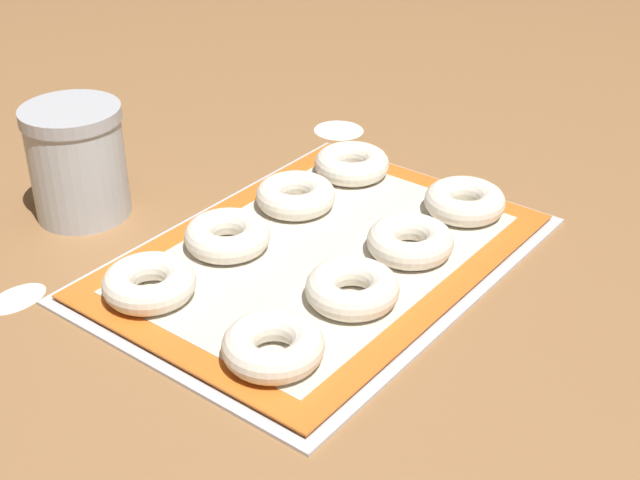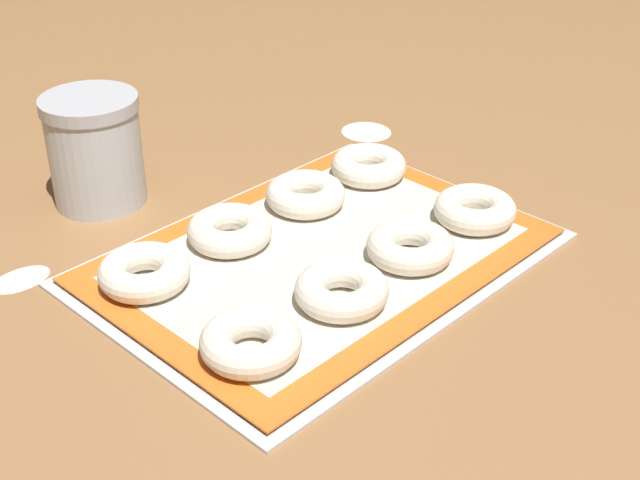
{
  "view_description": "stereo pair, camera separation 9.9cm",
  "coord_description": "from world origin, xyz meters",
  "px_view_note": "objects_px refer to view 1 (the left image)",
  "views": [
    {
      "loc": [
        -0.68,
        -0.52,
        0.55
      ],
      "look_at": [
        0.01,
        0.02,
        0.03
      ],
      "focal_mm": 50.0,
      "sensor_mm": 36.0,
      "label": 1
    },
    {
      "loc": [
        -0.61,
        -0.59,
        0.55
      ],
      "look_at": [
        0.01,
        0.02,
        0.03
      ],
      "focal_mm": 50.0,
      "sensor_mm": 36.0,
      "label": 2
    }
  ],
  "objects_px": {
    "bagel_back_mid_left": "(227,236)",
    "bagel_back_mid_right": "(296,195)",
    "bagel_front_far_right": "(465,201)",
    "flour_canister": "(77,162)",
    "bagel_front_far_left": "(273,346)",
    "bagel_back_far_left": "(149,283)",
    "baking_tray": "(320,257)",
    "bagel_front_mid_right": "(410,241)",
    "bagel_front_mid_left": "(352,288)",
    "bagel_back_far_right": "(352,164)"
  },
  "relations": [
    {
      "from": "bagel_back_mid_left",
      "to": "bagel_back_mid_right",
      "type": "bearing_deg",
      "value": -0.1
    },
    {
      "from": "bagel_front_far_right",
      "to": "flour_canister",
      "type": "xyz_separation_m",
      "value": [
        -0.28,
        0.39,
        0.04
      ]
    },
    {
      "from": "bagel_front_far_left",
      "to": "flour_canister",
      "type": "height_order",
      "value": "flour_canister"
    },
    {
      "from": "bagel_back_mid_right",
      "to": "flour_canister",
      "type": "distance_m",
      "value": 0.27
    },
    {
      "from": "bagel_front_far_left",
      "to": "bagel_back_far_left",
      "type": "height_order",
      "value": "same"
    },
    {
      "from": "bagel_back_far_left",
      "to": "flour_canister",
      "type": "distance_m",
      "value": 0.24
    },
    {
      "from": "baking_tray",
      "to": "bagel_back_far_left",
      "type": "xyz_separation_m",
      "value": [
        -0.18,
        0.09,
        0.02
      ]
    },
    {
      "from": "bagel_front_far_left",
      "to": "bagel_back_far_left",
      "type": "xyz_separation_m",
      "value": [
        0.0,
        0.17,
        0.0
      ]
    },
    {
      "from": "bagel_front_mid_right",
      "to": "flour_canister",
      "type": "height_order",
      "value": "flour_canister"
    },
    {
      "from": "baking_tray",
      "to": "bagel_front_mid_left",
      "type": "relative_size",
      "value": 5.14
    },
    {
      "from": "baking_tray",
      "to": "bagel_front_mid_right",
      "type": "bearing_deg",
      "value": -53.55
    },
    {
      "from": "bagel_front_mid_left",
      "to": "bagel_front_mid_right",
      "type": "distance_m",
      "value": 0.12
    },
    {
      "from": "bagel_front_mid_right",
      "to": "bagel_back_mid_right",
      "type": "xyz_separation_m",
      "value": [
        0.01,
        0.17,
        0.0
      ]
    },
    {
      "from": "bagel_front_mid_left",
      "to": "bagel_back_mid_right",
      "type": "distance_m",
      "value": 0.22
    },
    {
      "from": "bagel_back_mid_left",
      "to": "bagel_front_far_left",
      "type": "bearing_deg",
      "value": -125.51
    },
    {
      "from": "bagel_front_mid_right",
      "to": "bagel_back_mid_left",
      "type": "relative_size",
      "value": 1.0
    },
    {
      "from": "bagel_front_mid_left",
      "to": "bagel_front_far_right",
      "type": "distance_m",
      "value": 0.24
    },
    {
      "from": "baking_tray",
      "to": "bagel_front_far_right",
      "type": "relative_size",
      "value": 5.14
    },
    {
      "from": "bagel_front_mid_left",
      "to": "bagel_back_far_right",
      "type": "height_order",
      "value": "same"
    },
    {
      "from": "baking_tray",
      "to": "flour_canister",
      "type": "distance_m",
      "value": 0.33
    },
    {
      "from": "baking_tray",
      "to": "bagel_front_mid_right",
      "type": "height_order",
      "value": "bagel_front_mid_right"
    },
    {
      "from": "bagel_back_mid_left",
      "to": "bagel_back_mid_right",
      "type": "relative_size",
      "value": 1.0
    },
    {
      "from": "bagel_back_mid_right",
      "to": "flour_canister",
      "type": "height_order",
      "value": "flour_canister"
    },
    {
      "from": "bagel_front_mid_left",
      "to": "bagel_front_far_right",
      "type": "xyz_separation_m",
      "value": [
        0.24,
        0.0,
        0.0
      ]
    },
    {
      "from": "bagel_front_mid_left",
      "to": "flour_canister",
      "type": "relative_size",
      "value": 0.7
    },
    {
      "from": "bagel_front_far_left",
      "to": "bagel_front_mid_right",
      "type": "bearing_deg",
      "value": 0.5
    },
    {
      "from": "bagel_front_mid_right",
      "to": "bagel_back_far_right",
      "type": "xyz_separation_m",
      "value": [
        0.12,
        0.17,
        0.0
      ]
    },
    {
      "from": "bagel_back_mid_left",
      "to": "bagel_back_far_right",
      "type": "xyz_separation_m",
      "value": [
        0.24,
        -0.0,
        0.0
      ]
    },
    {
      "from": "bagel_back_mid_left",
      "to": "bagel_back_far_right",
      "type": "height_order",
      "value": "same"
    },
    {
      "from": "bagel_front_mid_left",
      "to": "bagel_back_mid_right",
      "type": "xyz_separation_m",
      "value": [
        0.12,
        0.18,
        0.0
      ]
    },
    {
      "from": "bagel_front_far_left",
      "to": "bagel_back_far_right",
      "type": "relative_size",
      "value": 1.0
    },
    {
      "from": "bagel_front_mid_right",
      "to": "bagel_front_far_right",
      "type": "height_order",
      "value": "same"
    },
    {
      "from": "bagel_back_mid_right",
      "to": "flour_canister",
      "type": "xyz_separation_m",
      "value": [
        -0.16,
        0.21,
        0.04
      ]
    },
    {
      "from": "bagel_back_far_right",
      "to": "baking_tray",
      "type": "bearing_deg",
      "value": -154.38
    },
    {
      "from": "baking_tray",
      "to": "bagel_front_far_left",
      "type": "distance_m",
      "value": 0.2
    },
    {
      "from": "bagel_back_far_left",
      "to": "bagel_back_mid_left",
      "type": "relative_size",
      "value": 1.0
    },
    {
      "from": "bagel_front_far_right",
      "to": "bagel_back_mid_left",
      "type": "height_order",
      "value": "same"
    },
    {
      "from": "bagel_front_far_right",
      "to": "flour_canister",
      "type": "bearing_deg",
      "value": 125.39
    },
    {
      "from": "baking_tray",
      "to": "flour_canister",
      "type": "xyz_separation_m",
      "value": [
        -0.09,
        0.3,
        0.07
      ]
    },
    {
      "from": "baking_tray",
      "to": "bagel_back_mid_right",
      "type": "bearing_deg",
      "value": 53.44
    },
    {
      "from": "bagel_back_far_left",
      "to": "bagel_front_mid_left",
      "type": "bearing_deg",
      "value": -54.98
    },
    {
      "from": "bagel_back_far_left",
      "to": "bagel_front_far_left",
      "type": "bearing_deg",
      "value": -90.71
    },
    {
      "from": "bagel_back_far_left",
      "to": "flour_canister",
      "type": "xyz_separation_m",
      "value": [
        0.09,
        0.22,
        0.04
      ]
    },
    {
      "from": "bagel_back_mid_left",
      "to": "bagel_back_far_right",
      "type": "distance_m",
      "value": 0.24
    },
    {
      "from": "bagel_front_mid_left",
      "to": "bagel_back_mid_right",
      "type": "height_order",
      "value": "same"
    },
    {
      "from": "bagel_front_mid_left",
      "to": "bagel_front_far_left",
      "type": "bearing_deg",
      "value": 179.0
    },
    {
      "from": "baking_tray",
      "to": "bagel_back_far_left",
      "type": "height_order",
      "value": "bagel_back_far_left"
    },
    {
      "from": "bagel_front_mid_right",
      "to": "bagel_front_far_right",
      "type": "bearing_deg",
      "value": -0.69
    },
    {
      "from": "bagel_back_far_left",
      "to": "flour_canister",
      "type": "relative_size",
      "value": 0.7
    },
    {
      "from": "bagel_front_far_right",
      "to": "bagel_back_mid_left",
      "type": "bearing_deg",
      "value": 143.97
    }
  ]
}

